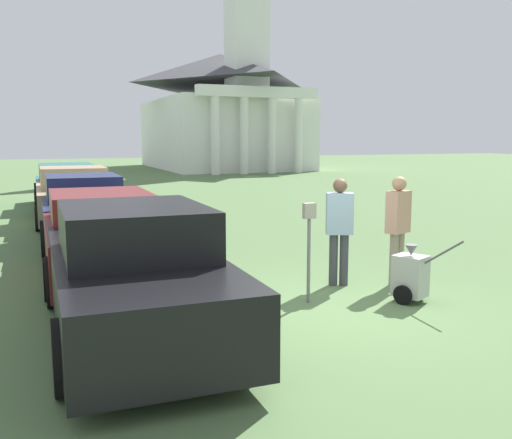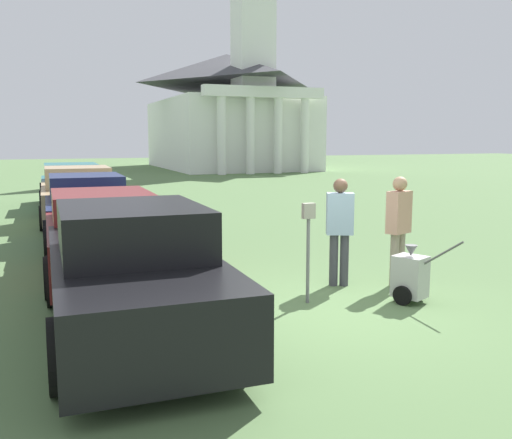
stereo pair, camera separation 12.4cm
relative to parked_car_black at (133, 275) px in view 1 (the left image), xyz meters
name	(u,v)px [view 1 (the left image)]	position (x,y,z in m)	size (l,w,h in m)	color
ground_plane	(324,310)	(2.61, 0.01, -0.74)	(120.00, 120.00, 0.00)	#517042
parked_car_black	(133,275)	(0.00, 0.00, 0.00)	(1.98, 4.78, 1.59)	black
parked_car_maroon	(101,235)	(0.00, 3.43, -0.06)	(2.00, 5.04, 1.45)	maroon
parked_car_navy	(83,210)	(0.00, 6.93, -0.03)	(1.95, 4.69, 1.52)	#19234C
parked_car_tan	(74,197)	(0.00, 9.99, -0.02)	(2.11, 4.62, 1.56)	tan
parked_car_teal	(66,187)	(0.00, 13.39, -0.03)	(2.07, 5.20, 1.50)	#23666B
parking_meter	(309,234)	(2.56, 0.41, 0.27)	(0.18, 0.09, 1.45)	slate
person_worker	(339,225)	(3.46, 1.11, 0.25)	(0.47, 0.36, 1.73)	#3F3F47
person_supervisor	(398,223)	(4.36, 0.81, 0.27)	(0.47, 0.37, 1.76)	gray
equipment_cart	(410,276)	(3.96, -0.10, -0.35)	(0.62, 0.97, 1.00)	#B2B2AD
church	(223,104)	(12.80, 35.37, 4.13)	(9.90, 15.63, 20.82)	white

